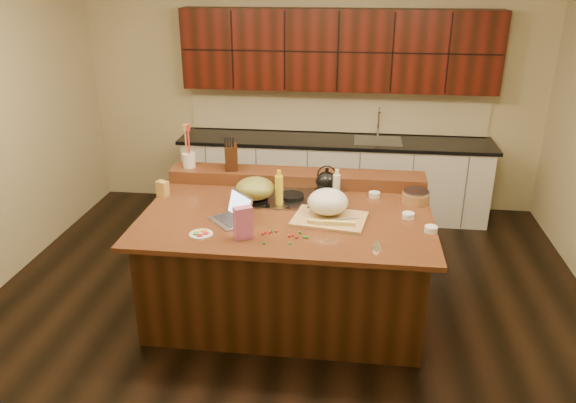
# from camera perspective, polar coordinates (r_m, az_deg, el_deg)

# --- Properties ---
(room) EXTENTS (5.52, 5.02, 2.72)m
(room) POSITION_cam_1_polar(r_m,az_deg,el_deg) (4.53, -0.08, 3.85)
(room) COLOR black
(room) RESTS_ON ground
(island) EXTENTS (2.40, 1.60, 0.92)m
(island) POSITION_cam_1_polar(r_m,az_deg,el_deg) (4.89, -0.07, -6.04)
(island) COLOR black
(island) RESTS_ON ground
(back_ledge) EXTENTS (2.40, 0.30, 0.12)m
(back_ledge) POSITION_cam_1_polar(r_m,az_deg,el_deg) (5.31, 0.87, 2.47)
(back_ledge) COLOR black
(back_ledge) RESTS_ON island
(cooktop) EXTENTS (0.92, 0.52, 0.05)m
(cooktop) POSITION_cam_1_polar(r_m,az_deg,el_deg) (4.95, 0.36, 0.41)
(cooktop) COLOR gray
(cooktop) RESTS_ON island
(back_counter) EXTENTS (3.70, 0.66, 2.40)m
(back_counter) POSITION_cam_1_polar(r_m,az_deg,el_deg) (6.74, 4.86, 6.79)
(back_counter) COLOR silver
(back_counter) RESTS_ON ground
(kettle) EXTENTS (0.24, 0.24, 0.18)m
(kettle) POSITION_cam_1_polar(r_m,az_deg,el_deg) (5.01, 3.95, 2.05)
(kettle) COLOR black
(kettle) RESTS_ON cooktop
(green_bowl) EXTENTS (0.44, 0.44, 0.18)m
(green_bowl) POSITION_cam_1_polar(r_m,az_deg,el_deg) (4.83, -3.36, 1.34)
(green_bowl) COLOR olive
(green_bowl) RESTS_ON cooktop
(laptop) EXTENTS (0.40, 0.40, 0.22)m
(laptop) POSITION_cam_1_polar(r_m,az_deg,el_deg) (4.54, -5.53, -1.25)
(laptop) COLOR #B7B7BC
(laptop) RESTS_ON island
(oil_bottle) EXTENTS (0.08, 0.08, 0.27)m
(oil_bottle) POSITION_cam_1_polar(r_m,az_deg,el_deg) (4.78, -0.91, 1.09)
(oil_bottle) COLOR yellow
(oil_bottle) RESTS_ON island
(vinegar_bottle) EXTENTS (0.08, 0.08, 0.25)m
(vinegar_bottle) POSITION_cam_1_polar(r_m,az_deg,el_deg) (4.87, 4.94, 1.33)
(vinegar_bottle) COLOR silver
(vinegar_bottle) RESTS_ON island
(wooden_tray) EXTENTS (0.63, 0.50, 0.23)m
(wooden_tray) POSITION_cam_1_polar(r_m,az_deg,el_deg) (4.57, 4.11, -0.43)
(wooden_tray) COLOR tan
(wooden_tray) RESTS_ON island
(ramekin_a) EXTENTS (0.10, 0.10, 0.04)m
(ramekin_a) POSITION_cam_1_polar(r_m,az_deg,el_deg) (4.68, 12.13, -1.41)
(ramekin_a) COLOR white
(ramekin_a) RESTS_ON island
(ramekin_b) EXTENTS (0.12, 0.12, 0.04)m
(ramekin_b) POSITION_cam_1_polar(r_m,az_deg,el_deg) (4.48, 14.32, -2.74)
(ramekin_b) COLOR white
(ramekin_b) RESTS_ON island
(ramekin_c) EXTENTS (0.10, 0.10, 0.04)m
(ramekin_c) POSITION_cam_1_polar(r_m,az_deg,el_deg) (5.06, 8.77, 0.70)
(ramekin_c) COLOR white
(ramekin_c) RESTS_ON island
(strainer_bowl) EXTENTS (0.26, 0.26, 0.09)m
(strainer_bowl) POSITION_cam_1_polar(r_m,az_deg,el_deg) (5.00, 12.83, 0.40)
(strainer_bowl) COLOR #996B3F
(strainer_bowl) RESTS_ON island
(kitchen_timer) EXTENTS (0.09, 0.09, 0.07)m
(kitchen_timer) POSITION_cam_1_polar(r_m,az_deg,el_deg) (4.13, 9.00, -4.30)
(kitchen_timer) COLOR silver
(kitchen_timer) RESTS_ON island
(pink_bag) EXTENTS (0.15, 0.13, 0.25)m
(pink_bag) POSITION_cam_1_polar(r_m,az_deg,el_deg) (4.21, -4.58, -2.19)
(pink_bag) COLOR #BA5785
(pink_bag) RESTS_ON island
(candy_plate) EXTENTS (0.19, 0.19, 0.01)m
(candy_plate) POSITION_cam_1_polar(r_m,az_deg,el_deg) (4.35, -8.83, -3.30)
(candy_plate) COLOR white
(candy_plate) RESTS_ON island
(package_box) EXTENTS (0.12, 0.10, 0.14)m
(package_box) POSITION_cam_1_polar(r_m,az_deg,el_deg) (5.12, -12.62, 1.27)
(package_box) COLOR gold
(package_box) RESTS_ON island
(utensil_crock) EXTENTS (0.14, 0.14, 0.14)m
(utensil_crock) POSITION_cam_1_polar(r_m,az_deg,el_deg) (5.47, -10.01, 4.17)
(utensil_crock) COLOR white
(utensil_crock) RESTS_ON back_ledge
(knife_block) EXTENTS (0.16, 0.21, 0.23)m
(knife_block) POSITION_cam_1_polar(r_m,az_deg,el_deg) (5.35, -5.81, 4.52)
(knife_block) COLOR black
(knife_block) RESTS_ON back_ledge
(gumdrop_0) EXTENTS (0.02, 0.02, 0.02)m
(gumdrop_0) POSITION_cam_1_polar(r_m,az_deg,el_deg) (4.32, -2.27, -3.15)
(gumdrop_0) COLOR red
(gumdrop_0) RESTS_ON island
(gumdrop_1) EXTENTS (0.02, 0.02, 0.02)m
(gumdrop_1) POSITION_cam_1_polar(r_m,az_deg,el_deg) (4.15, 0.19, -4.28)
(gumdrop_1) COLOR #198C26
(gumdrop_1) RESTS_ON island
(gumdrop_2) EXTENTS (0.02, 0.02, 0.02)m
(gumdrop_2) POSITION_cam_1_polar(r_m,az_deg,el_deg) (4.33, -1.21, -3.05)
(gumdrop_2) COLOR red
(gumdrop_2) RESTS_ON island
(gumdrop_3) EXTENTS (0.02, 0.02, 0.02)m
(gumdrop_3) POSITION_cam_1_polar(r_m,az_deg,el_deg) (4.16, -2.43, -4.23)
(gumdrop_3) COLOR #198C26
(gumdrop_3) RESTS_ON island
(gumdrop_4) EXTENTS (0.02, 0.02, 0.02)m
(gumdrop_4) POSITION_cam_1_polar(r_m,az_deg,el_deg) (4.24, 0.85, -3.66)
(gumdrop_4) COLOR red
(gumdrop_4) RESTS_ON island
(gumdrop_5) EXTENTS (0.02, 0.02, 0.02)m
(gumdrop_5) POSITION_cam_1_polar(r_m,az_deg,el_deg) (4.32, 1.20, -3.16)
(gumdrop_5) COLOR #198C26
(gumdrop_5) RESTS_ON island
(gumdrop_6) EXTENTS (0.02, 0.02, 0.02)m
(gumdrop_6) POSITION_cam_1_polar(r_m,az_deg,el_deg) (4.27, 0.48, -3.44)
(gumdrop_6) COLOR red
(gumdrop_6) RESTS_ON island
(gumdrop_7) EXTENTS (0.02, 0.02, 0.02)m
(gumdrop_7) POSITION_cam_1_polar(r_m,az_deg,el_deg) (4.25, 1.61, -3.61)
(gumdrop_7) COLOR #198C26
(gumdrop_7) RESTS_ON island
(gumdrop_8) EXTENTS (0.02, 0.02, 0.02)m
(gumdrop_8) POSITION_cam_1_polar(r_m,az_deg,el_deg) (4.32, -1.84, -3.15)
(gumdrop_8) COLOR red
(gumdrop_8) RESTS_ON island
(gumdrop_9) EXTENTS (0.02, 0.02, 0.02)m
(gumdrop_9) POSITION_cam_1_polar(r_m,az_deg,el_deg) (4.24, 1.96, -3.65)
(gumdrop_9) COLOR #198C26
(gumdrop_9) RESTS_ON island
(gumdrop_10) EXTENTS (0.02, 0.02, 0.02)m
(gumdrop_10) POSITION_cam_1_polar(r_m,az_deg,el_deg) (4.26, 0.10, -3.55)
(gumdrop_10) COLOR red
(gumdrop_10) RESTS_ON island
(gumdrop_11) EXTENTS (0.02, 0.02, 0.02)m
(gumdrop_11) POSITION_cam_1_polar(r_m,az_deg,el_deg) (4.34, -1.66, -3.00)
(gumdrop_11) COLOR #198C26
(gumdrop_11) RESTS_ON island
(gumdrop_12) EXTENTS (0.02, 0.02, 0.02)m
(gumdrop_12) POSITION_cam_1_polar(r_m,az_deg,el_deg) (4.30, -2.59, -3.31)
(gumdrop_12) COLOR red
(gumdrop_12) RESTS_ON island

